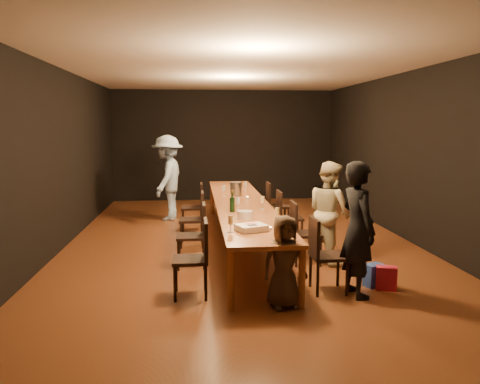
{
  "coord_description": "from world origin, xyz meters",
  "views": [
    {
      "loc": [
        -0.77,
        -7.86,
        2.05
      ],
      "look_at": [
        -0.07,
        -0.55,
        1.0
      ],
      "focal_mm": 35.0,
      "sensor_mm": 36.0,
      "label": 1
    }
  ],
  "objects": [
    {
      "name": "chair_left_1",
      "position": [
        -0.85,
        -1.2,
        0.47
      ],
      "size": [
        0.42,
        0.42,
        0.93
      ],
      "primitive_type": null,
      "rotation": [
        0.0,
        0.0,
        1.57
      ],
      "color": "black",
      "rests_on": "ground"
    },
    {
      "name": "chair_left_0",
      "position": [
        -0.85,
        -2.4,
        0.47
      ],
      "size": [
        0.42,
        0.42,
        0.93
      ],
      "primitive_type": null,
      "rotation": [
        0.0,
        0.0,
        1.57
      ],
      "color": "black",
      "rests_on": "ground"
    },
    {
      "name": "chair_right_0",
      "position": [
        0.85,
        -2.4,
        0.47
      ],
      "size": [
        0.42,
        0.42,
        0.93
      ],
      "primitive_type": null,
      "rotation": [
        0.0,
        0.0,
        -1.57
      ],
      "color": "black",
      "rests_on": "ground"
    },
    {
      "name": "gift_bag_red",
      "position": [
        1.59,
        -2.42,
        0.15
      ],
      "size": [
        0.28,
        0.21,
        0.3
      ],
      "primitive_type": "cube",
      "rotation": [
        0.0,
        0.0,
        -0.34
      ],
      "color": "red",
      "rests_on": "ground"
    },
    {
      "name": "tealight_far",
      "position": [
        0.15,
        1.57,
        0.77
      ],
      "size": [
        0.05,
        0.05,
        0.03
      ],
      "primitive_type": "cylinder",
      "color": "#B2B7B2",
      "rests_on": "table"
    },
    {
      "name": "wineglass_3",
      "position": [
        0.26,
        -0.74,
        0.85
      ],
      "size": [
        0.06,
        0.06,
        0.21
      ],
      "primitive_type": null,
      "color": "beige",
      "rests_on": "table"
    },
    {
      "name": "chair_right_3",
      "position": [
        0.85,
        1.2,
        0.47
      ],
      "size": [
        0.42,
        0.42,
        0.93
      ],
      "primitive_type": null,
      "rotation": [
        0.0,
        0.0,
        -1.57
      ],
      "color": "black",
      "rests_on": "ground"
    },
    {
      "name": "wineglass_1",
      "position": [
        0.31,
        -1.79,
        0.85
      ],
      "size": [
        0.06,
        0.06,
        0.21
      ],
      "primitive_type": null,
      "color": "beige",
      "rests_on": "table"
    },
    {
      "name": "room_shell",
      "position": [
        0.0,
        0.0,
        2.08
      ],
      "size": [
        6.04,
        10.04,
        3.02
      ],
      "color": "black",
      "rests_on": "ground"
    },
    {
      "name": "wineglass_4",
      "position": [
        -0.26,
        0.63,
        0.85
      ],
      "size": [
        0.06,
        0.06,
        0.21
      ],
      "primitive_type": null,
      "color": "silver",
      "rests_on": "table"
    },
    {
      "name": "birthday_cake",
      "position": [
        -0.09,
        -2.23,
        0.79
      ],
      "size": [
        0.43,
        0.39,
        0.08
      ],
      "rotation": [
        0.0,
        0.0,
        0.37
      ],
      "color": "white",
      "rests_on": "table"
    },
    {
      "name": "table",
      "position": [
        0.0,
        0.0,
        0.7
      ],
      "size": [
        0.9,
        6.0,
        0.75
      ],
      "color": "brown",
      "rests_on": "ground"
    },
    {
      "name": "wineglass_2",
      "position": [
        -0.13,
        -0.79,
        0.85
      ],
      "size": [
        0.06,
        0.06,
        0.21
      ],
      "primitive_type": null,
      "color": "silver",
      "rests_on": "table"
    },
    {
      "name": "tealight_near",
      "position": [
        0.15,
        -2.18,
        0.77
      ],
      "size": [
        0.05,
        0.05,
        0.03
      ],
      "primitive_type": "cylinder",
      "color": "#B2B7B2",
      "rests_on": "table"
    },
    {
      "name": "wineglass_5",
      "position": [
        0.2,
        1.18,
        0.85
      ],
      "size": [
        0.06,
        0.06,
        0.21
      ],
      "primitive_type": null,
      "color": "silver",
      "rests_on": "table"
    },
    {
      "name": "chair_left_2",
      "position": [
        -0.85,
        0.0,
        0.47
      ],
      "size": [
        0.42,
        0.42,
        0.93
      ],
      "primitive_type": null,
      "rotation": [
        0.0,
        0.0,
        1.57
      ],
      "color": "black",
      "rests_on": "ground"
    },
    {
      "name": "child",
      "position": [
        0.21,
        -2.84,
        0.53
      ],
      "size": [
        0.57,
        0.43,
        1.06
      ],
      "primitive_type": "imported",
      "rotation": [
        0.0,
        0.0,
        0.2
      ],
      "color": "#413124",
      "rests_on": "ground"
    },
    {
      "name": "woman_tan",
      "position": [
        1.22,
        -1.13,
        0.76
      ],
      "size": [
        0.8,
        0.9,
        1.52
      ],
      "primitive_type": "imported",
      "rotation": [
        0.0,
        0.0,
        1.93
      ],
      "color": "beige",
      "rests_on": "ground"
    },
    {
      "name": "ground",
      "position": [
        0.0,
        0.0,
        0.0
      ],
      "size": [
        10.0,
        10.0,
        0.0
      ],
      "primitive_type": "plane",
      "color": "#472011",
      "rests_on": "ground"
    },
    {
      "name": "ice_bucket",
      "position": [
        -0.02,
        0.8,
        0.87
      ],
      "size": [
        0.25,
        0.25,
        0.24
      ],
      "primitive_type": "cylinder",
      "rotation": [
        0.0,
        0.0,
        0.17
      ],
      "color": "#ACABB0",
      "rests_on": "table"
    },
    {
      "name": "chair_left_3",
      "position": [
        -0.85,
        1.2,
        0.47
      ],
      "size": [
        0.42,
        0.42,
        0.93
      ],
      "primitive_type": null,
      "rotation": [
        0.0,
        0.0,
        1.57
      ],
      "color": "black",
      "rests_on": "ground"
    },
    {
      "name": "wineglass_0",
      "position": [
        -0.35,
        -2.27,
        0.85
      ],
      "size": [
        0.06,
        0.06,
        0.21
      ],
      "primitive_type": null,
      "color": "beige",
      "rests_on": "table"
    },
    {
      "name": "plate_stack",
      "position": [
        -0.09,
        -1.51,
        0.81
      ],
      "size": [
        0.23,
        0.23,
        0.12
      ],
      "primitive_type": "cylinder",
      "rotation": [
        0.0,
        0.0,
        0.08
      ],
      "color": "white",
      "rests_on": "table"
    },
    {
      "name": "champagne_bottle",
      "position": [
        -0.23,
        -0.92,
        0.91
      ],
      "size": [
        0.09,
        0.09,
        0.33
      ],
      "primitive_type": null,
      "rotation": [
        0.0,
        0.0,
        0.16
      ],
      "color": "black",
      "rests_on": "table"
    },
    {
      "name": "tealight_mid",
      "position": [
        0.15,
        0.35,
        0.77
      ],
      "size": [
        0.05,
        0.05,
        0.03
      ],
      "primitive_type": "cylinder",
      "color": "#B2B7B2",
      "rests_on": "table"
    },
    {
      "name": "woman_birthday",
      "position": [
        1.15,
        -2.56,
        0.82
      ],
      "size": [
        0.49,
        0.66,
        1.64
      ],
      "primitive_type": "imported",
      "rotation": [
        0.0,
        0.0,
        1.75
      ],
      "color": "black",
      "rests_on": "ground"
    },
    {
      "name": "chair_right_1",
      "position": [
        0.85,
        -1.2,
        0.47
      ],
      "size": [
        0.42,
        0.42,
        0.93
      ],
      "primitive_type": null,
      "rotation": [
        0.0,
        0.0,
        -1.57
      ],
      "color": "black",
      "rests_on": "ground"
    },
    {
      "name": "chair_right_2",
      "position": [
        0.85,
        0.0,
        0.47
      ],
      "size": [
        0.42,
        0.42,
        0.93
      ],
      "primitive_type": null,
      "rotation": [
        0.0,
        0.0,
        -1.57
      ],
      "color": "black",
      "rests_on": "ground"
    },
    {
      "name": "man_blue",
      "position": [
        -1.38,
        2.33,
        0.92
      ],
      "size": [
        0.93,
        1.31,
        1.84
      ],
      "primitive_type": "imported",
      "rotation": [
        0.0,
        0.0,
        -1.8
      ],
      "color": "#819FC8",
      "rests_on": "ground"
    },
    {
      "name": "gift_bag_blue",
      "position": [
        1.48,
        -2.28,
        0.15
      ],
      "size": [
        0.28,
        0.24,
        0.29
      ],
      "primitive_type": "cube",
      "rotation": [
        0.0,
        0.0,
        0.41
      ],
      "color": "#2848B0",
      "rests_on": "ground"
    }
  ]
}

